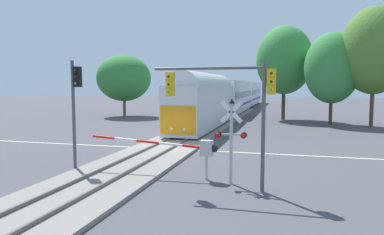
% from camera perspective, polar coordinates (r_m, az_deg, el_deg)
% --- Properties ---
extents(ground_plane, '(220.00, 220.00, 0.00)m').
position_cam_1_polar(ground_plane, '(24.03, -4.25, -5.05)').
color(ground_plane, '#47474C').
extents(road_centre_stripe, '(44.00, 0.20, 0.01)m').
position_cam_1_polar(road_centre_stripe, '(24.03, -4.25, -5.04)').
color(road_centre_stripe, beige).
rests_on(road_centre_stripe, ground).
extents(railway_track, '(4.40, 80.00, 0.32)m').
position_cam_1_polar(railway_track, '(24.02, -4.25, -4.83)').
color(railway_track, gray).
rests_on(railway_track, ground).
extents(commuter_train, '(3.04, 64.26, 5.16)m').
position_cam_1_polar(commuter_train, '(55.70, 6.95, 3.58)').
color(commuter_train, silver).
rests_on(commuter_train, railway_track).
extents(crossing_gate_near, '(6.27, 0.40, 1.85)m').
position_cam_1_polar(crossing_gate_near, '(16.22, -0.23, -4.88)').
color(crossing_gate_near, '#B7B7BC').
rests_on(crossing_gate_near, ground).
extents(crossing_signal_mast, '(1.36, 0.44, 3.72)m').
position_cam_1_polar(crossing_signal_mast, '(15.27, 6.32, -2.34)').
color(crossing_signal_mast, '#B2B2B7').
rests_on(crossing_signal_mast, ground).
extents(traffic_signal_median, '(0.53, 0.38, 5.49)m').
position_cam_1_polar(traffic_signal_median, '(18.38, -18.28, 3.08)').
color(traffic_signal_median, '#4C4C51').
rests_on(traffic_signal_median, ground).
extents(traffic_signal_near_right, '(5.00, 0.38, 5.21)m').
position_cam_1_polar(traffic_signal_near_right, '(14.32, 6.11, 3.83)').
color(traffic_signal_near_right, '#4C4C51').
rests_on(traffic_signal_near_right, ground).
extents(oak_far_right, '(5.80, 5.80, 9.94)m').
position_cam_1_polar(oak_far_right, '(41.17, 21.63, 7.42)').
color(oak_far_right, '#4C3828').
rests_on(oak_far_right, ground).
extents(pine_left_background, '(7.37, 7.37, 8.41)m').
position_cam_1_polar(pine_left_background, '(49.59, -10.91, 6.24)').
color(pine_left_background, brown).
rests_on(pine_left_background, ground).
extents(maple_right_background, '(6.63, 6.63, 12.26)m').
position_cam_1_polar(maple_right_background, '(41.01, 27.29, 9.56)').
color(maple_right_background, brown).
rests_on(maple_right_background, ground).
extents(elm_centre_background, '(6.83, 6.83, 11.57)m').
position_cam_1_polar(elm_centre_background, '(45.47, 14.65, 8.92)').
color(elm_centre_background, '#4C3828').
rests_on(elm_centre_background, ground).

